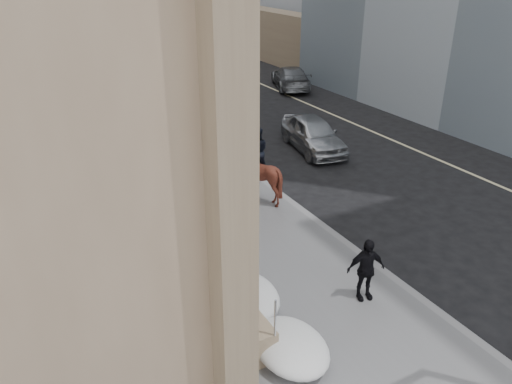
{
  "coord_description": "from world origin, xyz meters",
  "views": [
    {
      "loc": [
        -5.92,
        -8.89,
        7.97
      ],
      "look_at": [
        0.31,
        2.79,
        1.7
      ],
      "focal_mm": 35.0,
      "sensor_mm": 36.0,
      "label": 1
    }
  ],
  "objects_px": {
    "mounted_horse_right": "(258,171)",
    "car_silver": "(313,134)",
    "mounted_horse_left": "(228,236)",
    "pedestrian": "(366,269)",
    "car_grey": "(291,77)"
  },
  "relations": [
    {
      "from": "mounted_horse_right",
      "to": "car_grey",
      "type": "height_order",
      "value": "mounted_horse_right"
    },
    {
      "from": "car_silver",
      "to": "car_grey",
      "type": "xyz_separation_m",
      "value": [
        5.24,
        10.42,
        -0.04
      ]
    },
    {
      "from": "mounted_horse_right",
      "to": "pedestrian",
      "type": "relative_size",
      "value": 1.54
    },
    {
      "from": "mounted_horse_right",
      "to": "mounted_horse_left",
      "type": "bearing_deg",
      "value": 73.37
    },
    {
      "from": "pedestrian",
      "to": "car_silver",
      "type": "relative_size",
      "value": 0.38
    },
    {
      "from": "mounted_horse_left",
      "to": "car_silver",
      "type": "relative_size",
      "value": 0.63
    },
    {
      "from": "pedestrian",
      "to": "car_grey",
      "type": "distance_m",
      "value": 22.68
    },
    {
      "from": "car_silver",
      "to": "mounted_horse_left",
      "type": "bearing_deg",
      "value": -125.9
    },
    {
      "from": "mounted_horse_right",
      "to": "car_silver",
      "type": "bearing_deg",
      "value": -122.25
    },
    {
      "from": "car_grey",
      "to": "car_silver",
      "type": "bearing_deg",
      "value": 84.52
    },
    {
      "from": "mounted_horse_right",
      "to": "car_silver",
      "type": "xyz_separation_m",
      "value": [
        4.68,
        3.48,
        -0.42
      ]
    },
    {
      "from": "pedestrian",
      "to": "car_grey",
      "type": "xyz_separation_m",
      "value": [
        10.29,
        20.21,
        -0.24
      ]
    },
    {
      "from": "mounted_horse_left",
      "to": "car_grey",
      "type": "distance_m",
      "value": 21.81
    },
    {
      "from": "mounted_horse_left",
      "to": "pedestrian",
      "type": "xyz_separation_m",
      "value": [
        2.53,
        -2.57,
        -0.32
      ]
    },
    {
      "from": "mounted_horse_left",
      "to": "pedestrian",
      "type": "bearing_deg",
      "value": 145.24
    }
  ]
}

